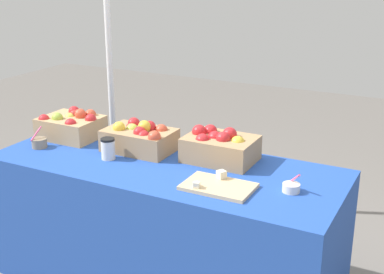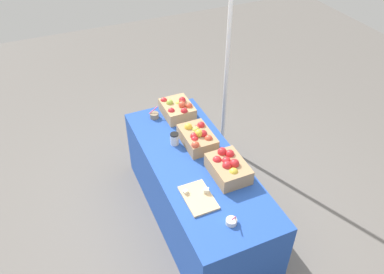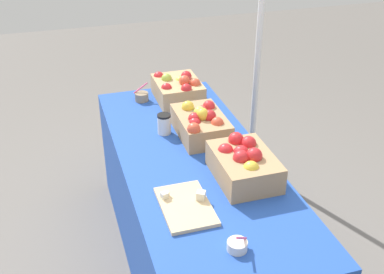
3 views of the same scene
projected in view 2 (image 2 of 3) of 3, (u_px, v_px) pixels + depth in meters
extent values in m
plane|color=slate|center=(196.00, 217.00, 3.83)|extent=(10.00, 10.00, 0.00)
cube|color=#234CAD|center=(196.00, 192.00, 3.59)|extent=(1.90, 0.76, 0.74)
cube|color=tan|center=(177.00, 110.00, 3.88)|extent=(0.35, 0.28, 0.13)
sphere|color=red|center=(164.00, 101.00, 3.90)|extent=(0.07, 0.07, 0.07)
sphere|color=red|center=(171.00, 111.00, 3.76)|extent=(0.07, 0.07, 0.07)
sphere|color=#B2332D|center=(183.00, 103.00, 3.90)|extent=(0.07, 0.07, 0.07)
sphere|color=#99B742|center=(170.00, 103.00, 3.85)|extent=(0.07, 0.07, 0.07)
sphere|color=red|center=(182.00, 100.00, 3.87)|extent=(0.07, 0.07, 0.07)
sphere|color=#D14C33|center=(182.00, 105.00, 3.80)|extent=(0.07, 0.07, 0.07)
sphere|color=#B2C64C|center=(178.00, 104.00, 3.87)|extent=(0.07, 0.07, 0.07)
sphere|color=#D14C33|center=(189.00, 106.00, 3.81)|extent=(0.07, 0.07, 0.07)
sphere|color=#B2332D|center=(182.00, 102.00, 3.86)|extent=(0.07, 0.07, 0.07)
sphere|color=red|center=(184.00, 111.00, 3.74)|extent=(0.07, 0.07, 0.07)
cube|color=tan|center=(197.00, 138.00, 3.52)|extent=(0.39, 0.26, 0.12)
sphere|color=red|center=(195.00, 140.00, 3.43)|extent=(0.07, 0.07, 0.07)
sphere|color=red|center=(194.00, 136.00, 3.45)|extent=(0.07, 0.07, 0.07)
sphere|color=gold|center=(188.00, 127.00, 3.54)|extent=(0.07, 0.07, 0.07)
sphere|color=red|center=(203.00, 134.00, 3.46)|extent=(0.07, 0.07, 0.07)
sphere|color=gold|center=(199.00, 133.00, 3.44)|extent=(0.07, 0.07, 0.07)
sphere|color=#D14C33|center=(195.00, 145.00, 3.34)|extent=(0.07, 0.07, 0.07)
sphere|color=#B2332D|center=(198.00, 128.00, 3.57)|extent=(0.07, 0.07, 0.07)
sphere|color=red|center=(201.00, 125.00, 3.57)|extent=(0.07, 0.07, 0.07)
sphere|color=#B2C64C|center=(196.00, 130.00, 3.53)|extent=(0.07, 0.07, 0.07)
sphere|color=#D14C33|center=(208.00, 139.00, 3.43)|extent=(0.07, 0.07, 0.07)
cube|color=tan|center=(228.00, 169.00, 3.20)|extent=(0.37, 0.27, 0.13)
sphere|color=gold|center=(234.00, 173.00, 3.09)|extent=(0.08, 0.08, 0.08)
sphere|color=red|center=(222.00, 152.00, 3.25)|extent=(0.08, 0.08, 0.08)
sphere|color=red|center=(217.00, 160.00, 3.20)|extent=(0.08, 0.08, 0.08)
sphere|color=red|center=(226.00, 161.00, 3.19)|extent=(0.08, 0.08, 0.08)
sphere|color=red|center=(234.00, 164.00, 3.14)|extent=(0.08, 0.08, 0.08)
sphere|color=red|center=(230.00, 154.00, 3.24)|extent=(0.08, 0.08, 0.08)
sphere|color=red|center=(227.00, 166.00, 3.13)|extent=(0.08, 0.08, 0.08)
cube|color=#D1B284|center=(198.00, 198.00, 3.03)|extent=(0.34, 0.22, 0.02)
cube|color=beige|center=(206.00, 190.00, 3.05)|extent=(0.05, 0.05, 0.04)
cube|color=beige|center=(185.00, 192.00, 3.04)|extent=(0.04, 0.04, 0.03)
cube|color=beige|center=(186.00, 191.00, 3.06)|extent=(0.04, 0.04, 0.03)
cylinder|color=silver|center=(231.00, 222.00, 2.83)|extent=(0.08, 0.08, 0.04)
cylinder|color=#EA598C|center=(234.00, 218.00, 2.80)|extent=(0.07, 0.08, 0.07)
cylinder|color=gray|center=(154.00, 115.00, 3.86)|extent=(0.09, 0.09, 0.05)
cylinder|color=#EA598C|center=(153.00, 110.00, 3.84)|extent=(0.01, 0.10, 0.07)
cylinder|color=silver|center=(175.00, 139.00, 3.53)|extent=(0.08, 0.08, 0.11)
cylinder|color=black|center=(174.00, 134.00, 3.49)|extent=(0.08, 0.08, 0.01)
cylinder|color=white|center=(227.00, 65.00, 3.99)|extent=(0.04, 0.04, 2.20)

